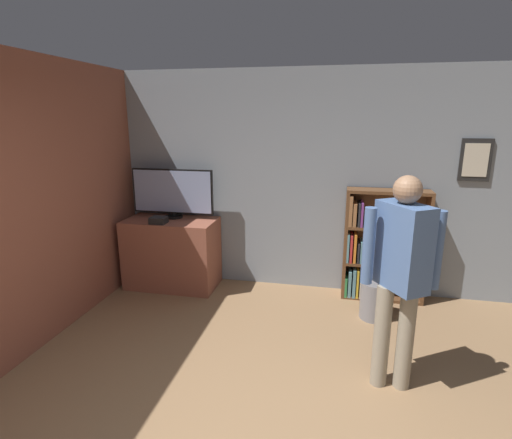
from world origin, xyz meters
The scene contains 8 objects.
wall_back centered at (0.01, 3.15, 1.35)m, with size 6.44×0.09×2.70m.
wall_side_brick centered at (-2.25, 1.56, 1.35)m, with size 0.06×4.72×2.70m.
tv_ledge centered at (-1.56, 2.80, 0.44)m, with size 1.14×0.60×0.88m.
television centered at (-1.56, 2.91, 1.21)m, with size 1.06×0.22×0.62m.
game_console centered at (-1.63, 2.61, 0.92)m, with size 0.19×0.16×0.08m.
bookshelf centered at (0.96, 2.97, 0.64)m, with size 0.94×0.28×1.33m.
person centered at (0.98, 1.28, 1.03)m, with size 0.58×0.48×1.73m.
waste_bin centered at (0.94, 2.43, 0.21)m, with size 0.32×0.32×0.42m.
Camera 1 is at (0.49, -1.73, 2.14)m, focal length 28.00 mm.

